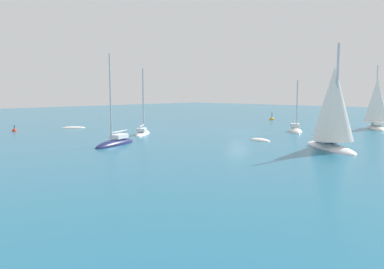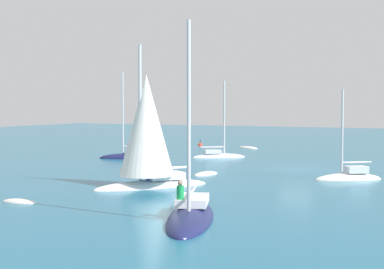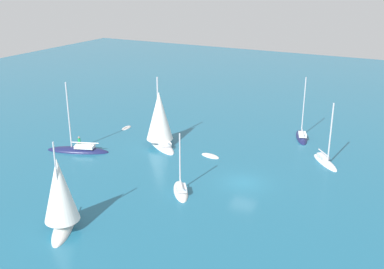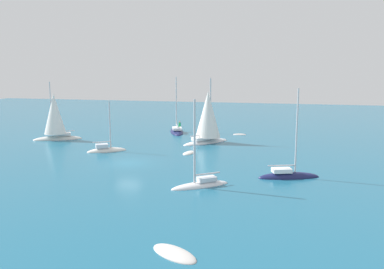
{
  "view_description": "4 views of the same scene",
  "coord_description": "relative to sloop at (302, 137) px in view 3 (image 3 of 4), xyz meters",
  "views": [
    {
      "loc": [
        36.2,
        26.1,
        4.76
      ],
      "look_at": [
        9.03,
        1.06,
        0.54
      ],
      "focal_mm": 36.01,
      "sensor_mm": 36.0,
      "label": 1
    },
    {
      "loc": [
        -11.69,
        43.15,
        4.99
      ],
      "look_at": [
        8.93,
        -0.15,
        2.45
      ],
      "focal_mm": 53.85,
      "sensor_mm": 36.0,
      "label": 2
    },
    {
      "loc": [
        -40.15,
        -14.88,
        20.46
      ],
      "look_at": [
        5.78,
        9.02,
        1.93
      ],
      "focal_mm": 42.85,
      "sensor_mm": 36.0,
      "label": 3
    },
    {
      "loc": [
        16.08,
        -36.26,
        9.32
      ],
      "look_at": [
        3.93,
        11.06,
        1.37
      ],
      "focal_mm": 36.52,
      "sensor_mm": 36.0,
      "label": 4
    }
  ],
  "objects": [
    {
      "name": "ketch_1",
      "position": [
        -17.05,
        22.63,
        -0.01
      ],
      "size": [
        4.43,
        7.8,
        8.98
      ],
      "rotation": [
        0.0,
        0.0,
        1.92
      ],
      "color": "#191E4C",
      "rests_on": "ground"
    },
    {
      "name": "yacht",
      "position": [
        -31.22,
        12.06,
        2.77
      ],
      "size": [
        6.37,
        4.61,
        8.46
      ],
      "rotation": [
        0.0,
        0.0,
        3.67
      ],
      "color": "silver",
      "rests_on": "ground"
    },
    {
      "name": "sloop_2",
      "position": [
        -20.85,
        6.47,
        -0.0
      ],
      "size": [
        4.55,
        3.74,
        6.4
      ],
      "rotation": [
        0.0,
        0.0,
        0.61
      ],
      "color": "silver",
      "rests_on": "ground"
    },
    {
      "name": "sloop",
      "position": [
        0.0,
        0.0,
        0.0
      ],
      "size": [
        5.64,
        3.15,
        8.38
      ],
      "rotation": [
        0.0,
        0.0,
        0.35
      ],
      "color": "#191E4C",
      "rests_on": "ground"
    },
    {
      "name": "ground_plane",
      "position": [
        -16.02,
        1.72,
        -0.13
      ],
      "size": [
        160.0,
        160.0,
        0.0
      ],
      "primitive_type": "plane",
      "color": "#1E607F"
    },
    {
      "name": "tender",
      "position": [
        -7.3,
        22.49,
        -0.13
      ],
      "size": [
        2.02,
        0.97,
        0.38
      ],
      "rotation": [
        0.0,
        0.0,
        3.2
      ],
      "color": "silver",
      "rests_on": "ground"
    },
    {
      "name": "ketch",
      "position": [
        -10.57,
        15.07,
        3.01
      ],
      "size": [
        5.94,
        6.89,
        8.92
      ],
      "rotation": [
        0.0,
        0.0,
        0.91
      ],
      "color": "white",
      "rests_on": "ground"
    },
    {
      "name": "sloop_1",
      "position": [
        -6.93,
        -4.51,
        0.06
      ],
      "size": [
        4.74,
        4.14,
        7.54
      ],
      "rotation": [
        0.0,
        0.0,
        3.82
      ],
      "color": "white",
      "rests_on": "ground"
    },
    {
      "name": "rib",
      "position": [
        -11.16,
        7.84,
        -0.13
      ],
      "size": [
        1.57,
        2.6,
        0.44
      ],
      "rotation": [
        0.0,
        0.0,
        4.5
      ],
      "color": "silver",
      "rests_on": "ground"
    }
  ]
}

